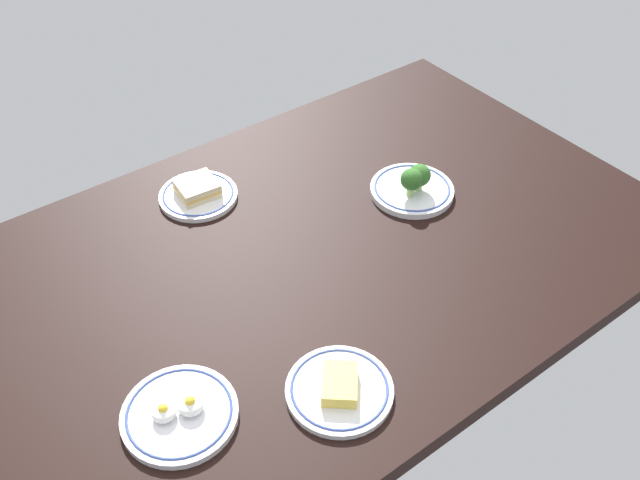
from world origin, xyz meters
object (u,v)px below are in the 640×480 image
(plate_broccoli, at_px, (413,186))
(plate_sandwich, at_px, (198,193))
(plate_cheese, at_px, (339,389))
(plate_eggs, at_px, (179,413))

(plate_broccoli, height_order, plate_sandwich, plate_broccoli)
(plate_cheese, distance_m, plate_eggs, 0.26)
(plate_broccoli, xyz_separation_m, plate_eggs, (-0.70, -0.21, -0.01))
(plate_broccoli, distance_m, plate_eggs, 0.73)
(plate_broccoli, distance_m, plate_cheese, 0.56)
(plate_cheese, bearing_deg, plate_eggs, 153.77)
(plate_broccoli, relative_size, plate_cheese, 1.03)
(plate_broccoli, relative_size, plate_eggs, 0.98)
(plate_sandwich, relative_size, plate_eggs, 0.91)
(plate_eggs, bearing_deg, plate_broccoli, 16.62)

